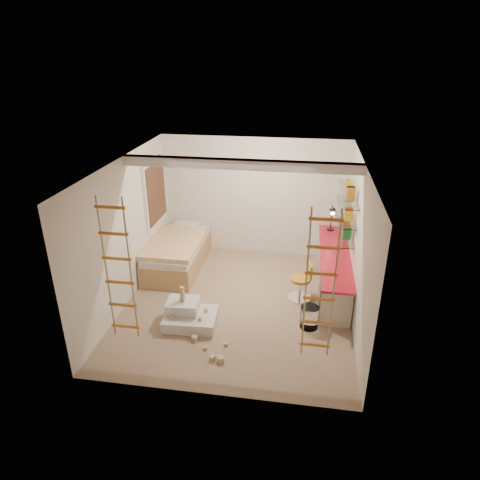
% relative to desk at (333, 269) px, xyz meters
% --- Properties ---
extents(floor, '(4.50, 4.50, 0.00)m').
position_rel_desk_xyz_m(floor, '(-1.72, -0.86, -0.40)').
color(floor, tan).
rests_on(floor, ground).
extents(ceiling_beam, '(4.00, 0.18, 0.16)m').
position_rel_desk_xyz_m(ceiling_beam, '(-1.72, -0.56, 2.12)').
color(ceiling_beam, white).
rests_on(ceiling_beam, ceiling).
extents(window_frame, '(0.06, 1.15, 1.35)m').
position_rel_desk_xyz_m(window_frame, '(-3.69, 0.64, 1.15)').
color(window_frame, white).
rests_on(window_frame, wall_left).
extents(window_blind, '(0.02, 1.00, 1.20)m').
position_rel_desk_xyz_m(window_blind, '(-3.65, 0.64, 1.15)').
color(window_blind, '#4C2D1E').
rests_on(window_blind, window_frame).
extents(rope_ladder_left, '(0.41, 0.04, 2.13)m').
position_rel_desk_xyz_m(rope_ladder_left, '(-3.07, -2.61, 1.11)').
color(rope_ladder_left, orange).
rests_on(rope_ladder_left, ceiling).
extents(rope_ladder_right, '(0.41, 0.04, 2.13)m').
position_rel_desk_xyz_m(rope_ladder_right, '(-0.37, -2.61, 1.11)').
color(rope_ladder_right, orange).
rests_on(rope_ladder_right, ceiling).
extents(waste_bin, '(0.31, 0.31, 0.39)m').
position_rel_desk_xyz_m(waste_bin, '(-0.42, -1.36, -0.21)').
color(waste_bin, white).
rests_on(waste_bin, floor).
extents(desk, '(0.56, 2.80, 0.75)m').
position_rel_desk_xyz_m(desk, '(0.00, 0.00, 0.00)').
color(desk, red).
rests_on(desk, floor).
extents(shelves, '(0.25, 1.80, 0.71)m').
position_rel_desk_xyz_m(shelves, '(0.15, 0.27, 1.10)').
color(shelves, white).
rests_on(shelves, wall_right).
extents(bed, '(1.02, 2.00, 0.69)m').
position_rel_desk_xyz_m(bed, '(-3.20, 0.36, -0.07)').
color(bed, '#AD7F51').
rests_on(bed, floor).
extents(task_lamp, '(0.14, 0.36, 0.57)m').
position_rel_desk_xyz_m(task_lamp, '(-0.05, 0.96, 0.73)').
color(task_lamp, black).
rests_on(task_lamp, desk).
extents(swivel_chair, '(0.54, 0.54, 0.73)m').
position_rel_desk_xyz_m(swivel_chair, '(-0.59, -0.50, -0.14)').
color(swivel_chair, '#BF8224').
rests_on(swivel_chair, floor).
extents(play_platform, '(0.90, 0.72, 0.39)m').
position_rel_desk_xyz_m(play_platform, '(-2.44, -1.56, -0.25)').
color(play_platform, silver).
rests_on(play_platform, floor).
extents(toy_blocks, '(1.00, 1.05, 0.66)m').
position_rel_desk_xyz_m(toy_blocks, '(-2.20, -1.87, -0.17)').
color(toy_blocks, '#CCB284').
rests_on(toy_blocks, floor).
extents(books, '(0.14, 0.70, 0.92)m').
position_rel_desk_xyz_m(books, '(0.15, 0.27, 1.19)').
color(books, '#1E722D').
rests_on(books, shelves).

